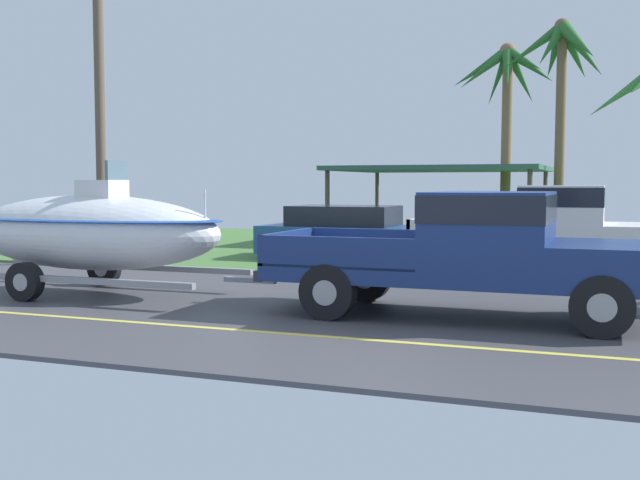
% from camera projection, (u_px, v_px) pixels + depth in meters
% --- Properties ---
extents(ground, '(36.00, 22.00, 0.11)m').
position_uv_depth(ground, '(495.00, 262.00, 19.01)').
color(ground, '#424247').
extents(pickup_truck_towing, '(5.81, 2.16, 1.82)m').
position_uv_depth(pickup_truck_towing, '(487.00, 247.00, 11.04)').
color(pickup_truck_towing, navy).
rests_on(pickup_truck_towing, ground).
extents(boat_on_trailer, '(6.34, 2.36, 2.33)m').
position_uv_depth(boat_on_trailer, '(90.00, 232.00, 13.46)').
color(boat_on_trailer, gray).
rests_on(boat_on_trailer, ground).
extents(parked_pickup_background, '(5.57, 2.15, 1.90)m').
position_uv_depth(parked_pickup_background, '(561.00, 226.00, 15.90)').
color(parked_pickup_background, silver).
rests_on(parked_pickup_background, ground).
extents(parked_sedan_near, '(4.62, 1.95, 1.38)m').
position_uv_depth(parked_sedan_near, '(351.00, 234.00, 19.31)').
color(parked_sedan_near, '#234C89').
rests_on(parked_sedan_near, ground).
extents(carport_awning, '(6.40, 5.74, 2.47)m').
position_uv_depth(carport_awning, '(443.00, 170.00, 24.46)').
color(carport_awning, '#4C4238').
rests_on(carport_awning, ground).
extents(palm_tree_near_right, '(3.46, 2.88, 6.46)m').
position_uv_depth(palm_tree_near_right, '(507.00, 87.00, 24.88)').
color(palm_tree_near_right, brown).
rests_on(palm_tree_near_right, ground).
extents(palm_tree_far_left, '(3.09, 2.79, 6.72)m').
position_uv_depth(palm_tree_far_left, '(563.00, 68.00, 22.36)').
color(palm_tree_far_left, brown).
rests_on(palm_tree_far_left, ground).
extents(utility_pole, '(0.24, 1.80, 8.25)m').
position_uv_depth(utility_pole, '(99.00, 85.00, 18.38)').
color(utility_pole, brown).
rests_on(utility_pole, ground).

